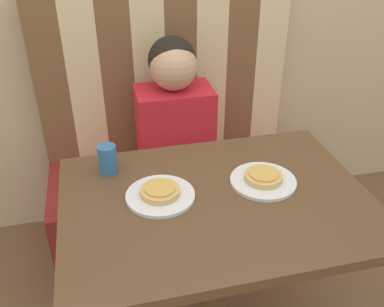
# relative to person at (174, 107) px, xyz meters

# --- Properties ---
(booth_seat) EXTENTS (1.20, 0.55, 0.44)m
(booth_seat) POSITION_rel_person_xyz_m (0.00, -0.00, -0.54)
(booth_seat) COLOR maroon
(booth_seat) RESTS_ON ground_plane
(booth_backrest) EXTENTS (1.20, 0.09, 0.79)m
(booth_backrest) POSITION_rel_person_xyz_m (0.00, 0.23, 0.07)
(booth_backrest) COLOR brown
(booth_backrest) RESTS_ON booth_seat
(dining_table) EXTENTS (0.97, 0.70, 0.75)m
(dining_table) POSITION_rel_person_xyz_m (0.00, -0.67, -0.11)
(dining_table) COLOR brown
(dining_table) RESTS_ON ground_plane
(person) EXTENTS (0.34, 0.24, 0.63)m
(person) POSITION_rel_person_xyz_m (0.00, 0.00, 0.00)
(person) COLOR red
(person) RESTS_ON booth_seat
(plate_left) EXTENTS (0.22, 0.22, 0.01)m
(plate_left) POSITION_rel_person_xyz_m (-0.17, -0.63, -0.00)
(plate_left) COLOR white
(plate_left) RESTS_ON dining_table
(plate_right) EXTENTS (0.22, 0.22, 0.01)m
(plate_right) POSITION_rel_person_xyz_m (0.17, -0.63, -0.00)
(plate_right) COLOR white
(plate_right) RESTS_ON dining_table
(pizza_left) EXTENTS (0.12, 0.12, 0.03)m
(pizza_left) POSITION_rel_person_xyz_m (-0.17, -0.63, 0.02)
(pizza_left) COLOR tan
(pizza_left) RESTS_ON plate_left
(pizza_right) EXTENTS (0.12, 0.12, 0.03)m
(pizza_right) POSITION_rel_person_xyz_m (0.17, -0.63, 0.02)
(pizza_right) COLOR tan
(pizza_right) RESTS_ON plate_right
(drinking_cup) EXTENTS (0.06, 0.06, 0.10)m
(drinking_cup) POSITION_rel_person_xyz_m (-0.32, -0.44, 0.04)
(drinking_cup) COLOR #2D669E
(drinking_cup) RESTS_ON dining_table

